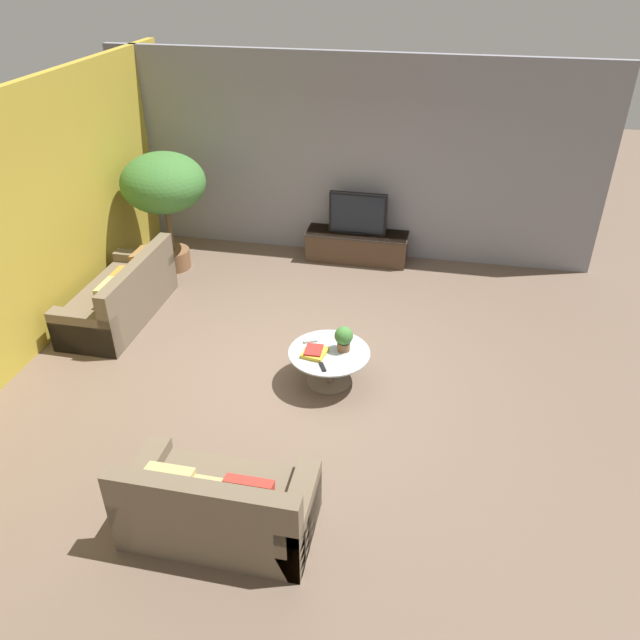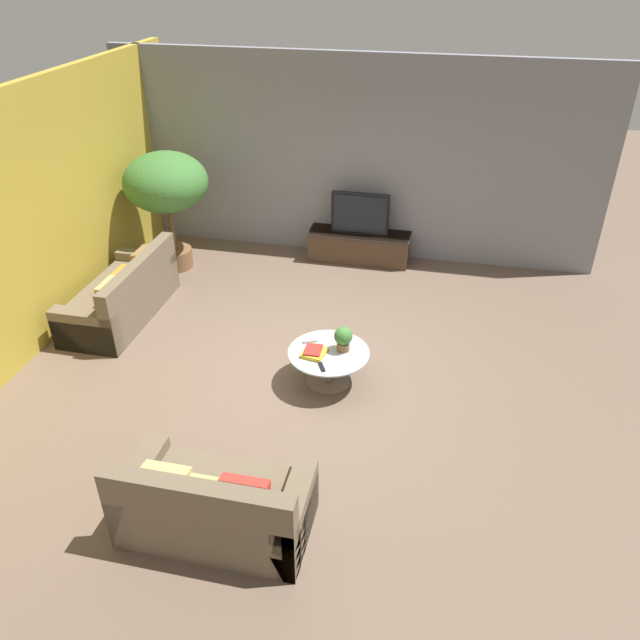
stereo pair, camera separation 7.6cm
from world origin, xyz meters
name	(u,v)px [view 2 (the right image)]	position (x,y,z in m)	size (l,w,h in m)	color
ground_plane	(301,365)	(0.00, 0.00, 0.00)	(24.00, 24.00, 0.00)	brown
back_wall_stone	(352,159)	(0.00, 3.26, 1.50)	(7.40, 0.12, 3.00)	gray
side_wall_left	(36,218)	(-3.26, 0.20, 1.50)	(0.12, 7.40, 3.00)	gold
media_console	(359,246)	(0.20, 2.94, 0.24)	(1.57, 0.50, 0.45)	#473323
television	(360,214)	(0.20, 2.94, 0.77)	(0.87, 0.13, 0.64)	black
coffee_table	(329,361)	(0.39, -0.25, 0.29)	(0.91, 0.91, 0.42)	#756656
couch_by_wall	(123,297)	(-2.56, 0.59, 0.29)	(0.84, 1.87, 0.84)	brown
couch_near_entry	(215,506)	(-0.12, -2.49, 0.29)	(1.57, 0.84, 0.84)	brown
potted_palm_tall	(166,187)	(-2.49, 2.11, 1.28)	(1.21, 1.21, 1.77)	brown
potted_plant_tabletop	(343,338)	(0.53, -0.18, 0.58)	(0.21, 0.21, 0.29)	brown
book_stack	(314,352)	(0.24, -0.32, 0.45)	(0.28, 0.31, 0.06)	gold
remote_black	(322,367)	(0.37, -0.55, 0.43)	(0.04, 0.16, 0.02)	black
remote_silver	(310,341)	(0.14, -0.10, 0.43)	(0.04, 0.16, 0.02)	gray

